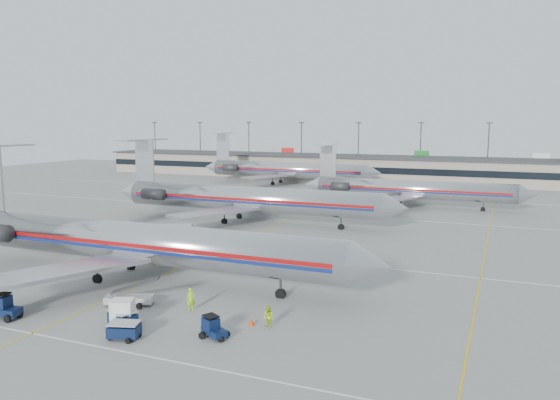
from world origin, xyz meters
The scene contains 17 objects.
ground centered at (0.00, 0.00, 0.00)m, with size 260.00×260.00×0.00m, color gray.
apron_markings centered at (0.00, 10.00, 0.01)m, with size 160.00×0.15×0.02m, color silver.
terminal centered at (0.00, 97.97, 3.16)m, with size 162.00×17.00×6.25m.
light_mast_row centered at (0.00, 112.00, 8.58)m, with size 163.60×0.40×15.28m.
jet_foreground centered at (-2.24, -3.37, 3.81)m, with size 50.23×29.57×13.15m.
jet_second_row centered at (-5.58, 28.59, 3.72)m, with size 48.96×28.83×12.82m.
jet_third_row centered at (15.46, 53.62, 3.31)m, with size 41.65×25.62×11.39m.
jet_back_row centered at (-19.00, 78.46, 3.71)m, with size 46.73×28.74×12.78m.
tug_center centered at (-4.61, -16.54, 0.93)m, with size 2.67×1.62×2.04m.
tug_right centered at (12.77, -13.60, 0.77)m, with size 2.32×1.90×1.69m.
cart_inner centered at (5.22, -14.19, 0.64)m, with size 2.51×2.13×1.21m.
cart_outer centered at (6.94, -16.18, 0.65)m, with size 2.52×2.08×1.23m.
uld_container centered at (5.18, -14.13, 1.04)m, with size 2.42×2.25×2.05m.
belt_loader centered at (2.68, -10.01, 0.68)m, with size 4.91×2.85×2.52m.
ramp_worker_near centered at (8.24, -9.25, 0.96)m, with size 0.70×0.46×1.93m, color #9ADF15.
ramp_worker_far centered at (15.69, -10.26, 0.86)m, with size 0.84×0.65×1.72m, color #B1DA14.
cone_right centered at (14.31, -10.32, 0.31)m, with size 0.46×0.46×0.62m, color red.
Camera 1 is at (31.73, -46.54, 15.59)m, focal length 35.00 mm.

